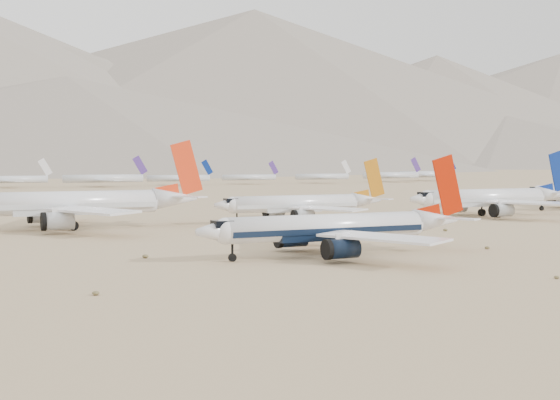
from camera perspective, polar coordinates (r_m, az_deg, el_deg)
name	(u,v)px	position (r m, az deg, el deg)	size (l,w,h in m)	color
ground	(367,258)	(119.10, 6.38, -4.25)	(7000.00, 7000.00, 0.00)	#8C6D51
main_airliner	(338,228)	(121.75, 4.27, -2.02)	(44.83, 43.79, 15.82)	white
row2_navy_widebody	(492,198)	(210.75, 15.23, 0.14)	(48.86, 47.78, 17.38)	white
row2_gold_tail	(302,204)	(186.52, 1.65, -0.29)	(43.03, 42.09, 15.32)	white
row2_orange_tail	(73,204)	(172.74, -14.88, -0.27)	(54.44, 53.25, 19.42)	white
distant_storage_row	(71,179)	(438.72, -15.05, 1.52)	(570.92, 67.78, 15.84)	silver
foothills	(292,129)	(1338.15, 0.86, 5.23)	(4637.50, 1395.00, 155.00)	slate
desert_scrub	(272,294)	(85.44, -0.59, -6.91)	(219.83, 121.67, 0.63)	brown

